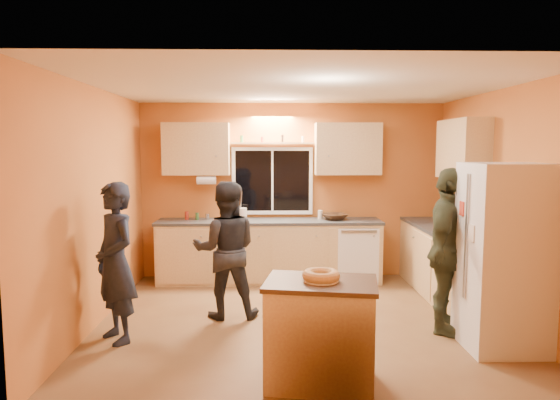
{
  "coord_description": "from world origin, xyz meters",
  "views": [
    {
      "loc": [
        -0.39,
        -5.44,
        1.94
      ],
      "look_at": [
        -0.23,
        0.4,
        1.33
      ],
      "focal_mm": 32.0,
      "sensor_mm": 36.0,
      "label": 1
    }
  ],
  "objects_px": {
    "refrigerator": "(504,257)",
    "person_center": "(226,250)",
    "person_right": "(448,251)",
    "person_left": "(115,262)",
    "island": "(321,332)"
  },
  "relations": [
    {
      "from": "refrigerator",
      "to": "island",
      "type": "height_order",
      "value": "refrigerator"
    },
    {
      "from": "person_left",
      "to": "person_center",
      "type": "relative_size",
      "value": 1.03
    },
    {
      "from": "refrigerator",
      "to": "person_left",
      "type": "distance_m",
      "value": 3.8
    },
    {
      "from": "refrigerator",
      "to": "person_center",
      "type": "bearing_deg",
      "value": 160.45
    },
    {
      "from": "island",
      "to": "person_left",
      "type": "distance_m",
      "value": 2.21
    },
    {
      "from": "person_left",
      "to": "person_right",
      "type": "xyz_separation_m",
      "value": [
        3.4,
        0.14,
        0.07
      ]
    },
    {
      "from": "refrigerator",
      "to": "person_left",
      "type": "height_order",
      "value": "refrigerator"
    },
    {
      "from": "refrigerator",
      "to": "person_center",
      "type": "height_order",
      "value": "refrigerator"
    },
    {
      "from": "refrigerator",
      "to": "person_left",
      "type": "bearing_deg",
      "value": 175.82
    },
    {
      "from": "person_left",
      "to": "person_right",
      "type": "relative_size",
      "value": 0.92
    },
    {
      "from": "island",
      "to": "person_right",
      "type": "distance_m",
      "value": 1.89
    },
    {
      "from": "person_right",
      "to": "person_center",
      "type": "bearing_deg",
      "value": 105.55
    },
    {
      "from": "person_left",
      "to": "person_right",
      "type": "distance_m",
      "value": 3.4
    },
    {
      "from": "refrigerator",
      "to": "person_center",
      "type": "distance_m",
      "value": 2.92
    },
    {
      "from": "refrigerator",
      "to": "person_right",
      "type": "xyz_separation_m",
      "value": [
        -0.39,
        0.42,
        -0.03
      ]
    }
  ]
}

